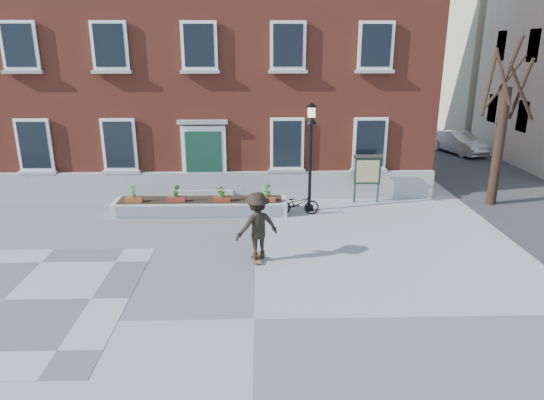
{
  "coord_description": "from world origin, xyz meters",
  "views": [
    {
      "loc": [
        0.16,
        -9.45,
        5.79
      ],
      "look_at": [
        0.5,
        4.0,
        1.5
      ],
      "focal_mm": 32.0,
      "sensor_mm": 36.0,
      "label": 1
    }
  ],
  "objects_px": {
    "skateboarder": "(257,226)",
    "notice_board": "(367,171)",
    "lamp_post": "(311,142)",
    "bicycle": "(297,204)",
    "parked_car": "(458,142)"
  },
  "relations": [
    {
      "from": "skateboarder",
      "to": "notice_board",
      "type": "bearing_deg",
      "value": 51.18
    },
    {
      "from": "lamp_post",
      "to": "skateboarder",
      "type": "relative_size",
      "value": 1.97
    },
    {
      "from": "bicycle",
      "to": "notice_board",
      "type": "height_order",
      "value": "notice_board"
    },
    {
      "from": "bicycle",
      "to": "skateboarder",
      "type": "height_order",
      "value": "skateboarder"
    },
    {
      "from": "notice_board",
      "to": "bicycle",
      "type": "bearing_deg",
      "value": -154.43
    },
    {
      "from": "lamp_post",
      "to": "skateboarder",
      "type": "xyz_separation_m",
      "value": [
        -1.88,
        -4.27,
        -1.51
      ]
    },
    {
      "from": "lamp_post",
      "to": "parked_car",
      "type": "bearing_deg",
      "value": 46.13
    },
    {
      "from": "parked_car",
      "to": "skateboarder",
      "type": "xyz_separation_m",
      "value": [
        -11.23,
        -14.0,
        0.42
      ]
    },
    {
      "from": "parked_car",
      "to": "bicycle",
      "type": "bearing_deg",
      "value": -152.41
    },
    {
      "from": "parked_car",
      "to": "notice_board",
      "type": "xyz_separation_m",
      "value": [
        -7.06,
        -8.82,
        0.65
      ]
    },
    {
      "from": "notice_board",
      "to": "lamp_post",
      "type": "bearing_deg",
      "value": -158.31
    },
    {
      "from": "parked_car",
      "to": "lamp_post",
      "type": "distance_m",
      "value": 13.63
    },
    {
      "from": "skateboarder",
      "to": "lamp_post",
      "type": "bearing_deg",
      "value": 66.22
    },
    {
      "from": "bicycle",
      "to": "lamp_post",
      "type": "height_order",
      "value": "lamp_post"
    },
    {
      "from": "bicycle",
      "to": "notice_board",
      "type": "relative_size",
      "value": 0.83
    }
  ]
}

